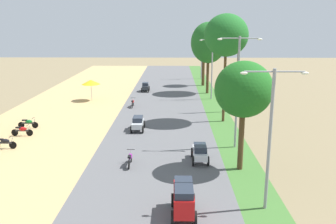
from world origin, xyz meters
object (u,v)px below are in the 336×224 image
(motorbike_ahead_second, at_px, (130,158))
(streetlamp_mid, at_px, (238,85))
(median_tree_fourth, at_px, (204,44))
(motorbike_ahead_third, at_px, (133,102))
(streetlamp_near, at_px, (270,130))
(car_hatchback_charcoal, at_px, (145,87))
(median_tree_second, at_px, (226,36))
(median_tree_third, at_px, (208,43))
(median_tree_nearest, at_px, (244,90))
(car_van_red, at_px, (184,198))
(parked_motorbike_fifth, at_px, (28,123))
(vendor_umbrella, at_px, (91,82))
(car_sedan_white, at_px, (200,152))
(car_sedan_silver, at_px, (138,123))
(utility_pole_near, at_px, (238,71))
(parked_motorbike_third, at_px, (5,142))
(parked_motorbike_fourth, at_px, (22,130))
(streetlamp_farthest, at_px, (202,51))

(motorbike_ahead_second, bearing_deg, streetlamp_mid, 26.78)
(median_tree_fourth, height_order, motorbike_ahead_third, median_tree_fourth)
(streetlamp_near, bearing_deg, car_hatchback_charcoal, 104.91)
(median_tree_second, distance_m, median_tree_third, 14.24)
(median_tree_nearest, xyz_separation_m, car_van_red, (-3.77, -5.86, -4.19))
(parked_motorbike_fifth, distance_m, median_tree_fourth, 29.20)
(median_tree_nearest, bearing_deg, vendor_umbrella, 124.21)
(median_tree_nearest, xyz_separation_m, streetlamp_mid, (0.38, 4.23, -0.44))
(median_tree_fourth, xyz_separation_m, car_hatchback_charcoal, (-8.23, -5.07, -5.37))
(motorbike_ahead_second, bearing_deg, median_tree_nearest, -3.66)
(parked_motorbike_fifth, xyz_separation_m, motorbike_ahead_second, (10.08, -8.54, 0.02))
(car_sedan_white, bearing_deg, car_sedan_silver, 123.98)
(median_tree_nearest, xyz_separation_m, utility_pole_near, (2.35, 15.54, -0.86))
(vendor_umbrella, bearing_deg, streetlamp_near, -60.67)
(car_van_red, bearing_deg, vendor_umbrella, 111.25)
(car_sedan_silver, bearing_deg, vendor_umbrella, 118.79)
(streetlamp_mid, bearing_deg, median_tree_second, 89.32)
(car_sedan_silver, distance_m, car_hatchback_charcoal, 18.32)
(car_sedan_silver, bearing_deg, median_tree_fourth, 72.21)
(vendor_umbrella, distance_m, motorbike_ahead_third, 6.53)
(median_tree_second, bearing_deg, car_sedan_silver, -158.18)
(median_tree_fourth, bearing_deg, parked_motorbike_third, -120.98)
(car_van_red, relative_size, motorbike_ahead_second, 1.34)
(streetlamp_near, bearing_deg, car_sedan_silver, 119.82)
(parked_motorbike_third, height_order, utility_pole_near, utility_pole_near)
(vendor_umbrella, relative_size, median_tree_nearest, 0.36)
(parked_motorbike_fourth, height_order, median_tree_third, median_tree_third)
(car_sedan_silver, bearing_deg, median_tree_second, 21.82)
(vendor_umbrella, distance_m, car_sedan_white, 22.82)
(parked_motorbike_third, distance_m, motorbike_ahead_third, 15.99)
(median_tree_fourth, distance_m, car_van_red, 38.23)
(parked_motorbike_third, relative_size, streetlamp_mid, 0.22)
(utility_pole_near, xyz_separation_m, car_sedan_silver, (-9.70, -7.08, -3.61))
(median_tree_nearest, height_order, motorbike_ahead_third, median_tree_nearest)
(streetlamp_mid, relative_size, car_hatchback_charcoal, 4.10)
(parked_motorbike_fourth, distance_m, median_tree_fourth, 30.79)
(median_tree_nearest, bearing_deg, motorbike_ahead_third, 116.79)
(utility_pole_near, bearing_deg, car_hatchback_charcoal, 132.93)
(motorbike_ahead_second, bearing_deg, parked_motorbike_third, 162.16)
(median_tree_fourth, xyz_separation_m, streetlamp_farthest, (0.24, 6.78, -1.45))
(streetlamp_farthest, relative_size, motorbike_ahead_second, 4.45)
(median_tree_fourth, bearing_deg, vendor_umbrella, -142.26)
(median_tree_fourth, height_order, car_van_red, median_tree_fourth)
(vendor_umbrella, bearing_deg, parked_motorbike_fifth, -104.52)
(median_tree_fourth, xyz_separation_m, utility_pole_near, (2.20, -16.29, -1.76))
(median_tree_second, height_order, streetlamp_mid, median_tree_second)
(median_tree_fourth, bearing_deg, parked_motorbike_fourth, -123.98)
(car_sedan_white, bearing_deg, median_tree_fourth, 85.10)
(median_tree_third, bearing_deg, parked_motorbike_fourth, -131.78)
(median_tree_third, bearing_deg, utility_pole_near, -78.33)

